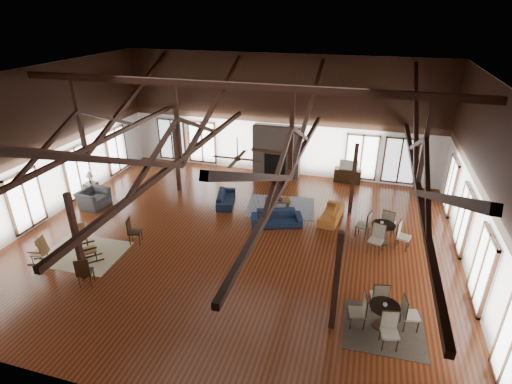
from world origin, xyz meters
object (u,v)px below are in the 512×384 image
(sofa_navy_front, at_px, (277,218))
(sofa_orange, at_px, (331,213))
(cafe_table_near, at_px, (384,312))
(tv_console, at_px, (348,175))
(armchair, at_px, (93,198))
(coffee_table, at_px, (277,201))
(sofa_navy_left, at_px, (226,198))
(cafe_table_far, at_px, (383,230))

(sofa_navy_front, distance_m, sofa_orange, 2.33)
(cafe_table_near, relative_size, tv_console, 1.48)
(sofa_orange, bearing_deg, armchair, -73.50)
(armchair, height_order, cafe_table_near, cafe_table_near)
(coffee_table, bearing_deg, tv_console, 36.87)
(armchair, bearing_deg, tv_console, -56.87)
(sofa_navy_left, bearing_deg, armchair, 95.29)
(coffee_table, bearing_deg, sofa_navy_left, 166.65)
(sofa_navy_front, distance_m, sofa_navy_left, 2.89)
(cafe_table_near, distance_m, cafe_table_far, 4.48)
(cafe_table_far, distance_m, tv_console, 5.62)
(coffee_table, xyz_separation_m, cafe_table_near, (4.41, -6.06, 0.13))
(sofa_orange, height_order, cafe_table_far, cafe_table_far)
(cafe_table_near, height_order, cafe_table_far, cafe_table_far)
(sofa_navy_front, distance_m, armchair, 8.12)
(sofa_navy_left, bearing_deg, cafe_table_far, -115.44)
(sofa_navy_front, xyz_separation_m, cafe_table_near, (4.11, -4.65, 0.20))
(sofa_orange, height_order, cafe_table_near, cafe_table_near)
(sofa_orange, height_order, tv_console, tv_console)
(coffee_table, distance_m, tv_console, 4.65)
(cafe_table_far, relative_size, tv_console, 1.56)
(sofa_navy_left, relative_size, cafe_table_far, 0.87)
(sofa_navy_left, height_order, armchair, armchair)
(coffee_table, distance_m, cafe_table_near, 7.49)
(cafe_table_near, bearing_deg, tv_console, 99.81)
(cafe_table_near, bearing_deg, cafe_table_far, 90.41)
(armchair, bearing_deg, cafe_table_far, -83.72)
(sofa_orange, xyz_separation_m, tv_console, (0.34, 4.11, 0.05))
(sofa_navy_left, relative_size, cafe_table_near, 0.92)
(sofa_navy_left, height_order, sofa_orange, sofa_orange)
(sofa_navy_left, relative_size, coffee_table, 1.48)
(sofa_navy_front, relative_size, cafe_table_near, 1.04)
(sofa_navy_front, distance_m, cafe_table_near, 6.21)
(sofa_navy_left, relative_size, sofa_orange, 0.94)
(cafe_table_far, bearing_deg, tv_console, 107.28)
(cafe_table_near, xyz_separation_m, cafe_table_far, (-0.03, 4.48, 0.03))
(sofa_navy_front, xyz_separation_m, cafe_table_far, (4.07, -0.18, 0.23))
(armchair, relative_size, tv_console, 0.91)
(sofa_orange, distance_m, cafe_table_near, 6.08)
(armchair, distance_m, cafe_table_near, 12.85)
(sofa_navy_left, xyz_separation_m, coffee_table, (2.31, 0.17, 0.10))
(sofa_navy_front, xyz_separation_m, armchair, (-8.09, -0.63, 0.09))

